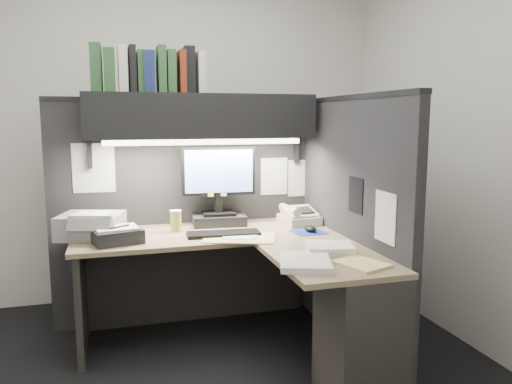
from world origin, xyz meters
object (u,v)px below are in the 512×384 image
telephone (299,217)px  coffee_cup (176,222)px  desk (277,297)px  notebook_stack (117,236)px  printer (91,226)px  keyboard (223,234)px  monitor (219,194)px  overhead_shelf (201,116)px

telephone → coffee_cup: 0.89m
desk → coffee_cup: size_ratio=12.55×
notebook_stack → desk: bearing=-25.7°
telephone → printer: bearing=174.2°
desk → coffee_cup: 0.88m
telephone → notebook_stack: telephone is taller
keyboard → telephone: telephone is taller
monitor → telephone: 0.60m
desk → monitor: size_ratio=3.04×
coffee_cup → notebook_stack: (-0.39, -0.20, -0.03)m
desk → notebook_stack: notebook_stack is taller
desk → monitor: 0.93m
overhead_shelf → keyboard: 0.83m
keyboard → printer: (-0.83, 0.19, 0.06)m
overhead_shelf → monitor: bearing=1.5°
desk → keyboard: bearing=117.4°
monitor → telephone: (0.57, -0.12, -0.17)m
overhead_shelf → monitor: size_ratio=2.77×
desk → telephone: 0.81m
overhead_shelf → notebook_stack: bearing=-151.4°
printer → telephone: bearing=17.4°
notebook_stack → printer: bearing=129.4°
desk → keyboard: 0.57m
overhead_shelf → monitor: overhead_shelf is taller
monitor → coffee_cup: bearing=-154.8°
monitor → printer: 0.89m
overhead_shelf → telephone: overhead_shelf is taller
printer → notebook_stack: size_ratio=1.32×
desk → telephone: telephone is taller
overhead_shelf → coffee_cup: bearing=-149.7°
monitor → notebook_stack: monitor is taller
monitor → printer: (-0.86, -0.14, -0.15)m
telephone → notebook_stack: bearing=-177.2°
monitor → coffee_cup: 0.38m
keyboard → overhead_shelf: bearing=107.1°
telephone → keyboard: bearing=-167.7°
monitor → keyboard: size_ratio=1.18×
desk → notebook_stack: (-0.89, 0.43, 0.33)m
telephone → printer: (-1.43, -0.01, 0.03)m
keyboard → coffee_cup: bearing=148.1°
overhead_shelf → telephone: 1.00m
desk → notebook_stack: 1.04m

